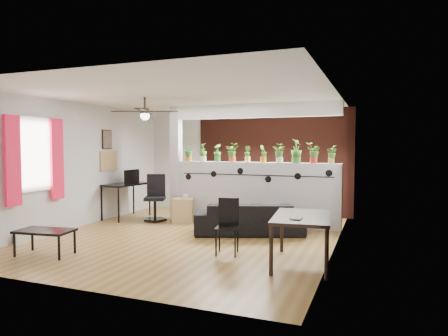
{
  "coord_description": "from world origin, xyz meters",
  "views": [
    {
      "loc": [
        3.25,
        -6.71,
        1.71
      ],
      "look_at": [
        0.43,
        0.6,
        1.27
      ],
      "focal_mm": 32.0,
      "sensor_mm": 36.0,
      "label": 1
    }
  ],
  "objects_px": {
    "potted_plant_4": "(248,153)",
    "dining_table": "(302,221)",
    "ceiling_fan": "(145,113)",
    "potted_plant_5": "(263,153)",
    "potted_plant_6": "(280,152)",
    "coffee_table": "(45,232)",
    "potted_plant_0": "(189,152)",
    "sofa": "(249,219)",
    "potted_plant_8": "(314,152)",
    "cube_shelf": "(183,210)",
    "computer_desk": "(126,187)",
    "potted_plant_9": "(331,154)",
    "cup": "(185,196)",
    "potted_plant_3": "(232,152)",
    "potted_plant_7": "(296,150)",
    "potted_plant_1": "(203,152)",
    "potted_plant_2": "(217,152)",
    "folding_chair": "(228,221)"
  },
  "relations": [
    {
      "from": "potted_plant_4",
      "to": "dining_table",
      "type": "xyz_separation_m",
      "value": [
        1.63,
        -2.53,
        -0.91
      ]
    },
    {
      "from": "ceiling_fan",
      "to": "potted_plant_5",
      "type": "relative_size",
      "value": 3.25
    },
    {
      "from": "potted_plant_6",
      "to": "coffee_table",
      "type": "bearing_deg",
      "value": -129.58
    },
    {
      "from": "potted_plant_0",
      "to": "sofa",
      "type": "height_order",
      "value": "potted_plant_0"
    },
    {
      "from": "potted_plant_6",
      "to": "potted_plant_5",
      "type": "bearing_deg",
      "value": -180.0
    },
    {
      "from": "potted_plant_4",
      "to": "potted_plant_5",
      "type": "xyz_separation_m",
      "value": [
        0.35,
        -0.0,
        0.01
      ]
    },
    {
      "from": "potted_plant_4",
      "to": "potted_plant_8",
      "type": "height_order",
      "value": "potted_plant_8"
    },
    {
      "from": "cube_shelf",
      "to": "computer_desk",
      "type": "height_order",
      "value": "computer_desk"
    },
    {
      "from": "potted_plant_5",
      "to": "potted_plant_9",
      "type": "xyz_separation_m",
      "value": [
        1.4,
        0.0,
        -0.0
      ]
    },
    {
      "from": "cube_shelf",
      "to": "potted_plant_6",
      "type": "bearing_deg",
      "value": -9.61
    },
    {
      "from": "cup",
      "to": "potted_plant_3",
      "type": "bearing_deg",
      "value": 18.97
    },
    {
      "from": "potted_plant_7",
      "to": "sofa",
      "type": "relative_size",
      "value": 0.25
    },
    {
      "from": "ceiling_fan",
      "to": "potted_plant_5",
      "type": "distance_m",
      "value": 2.64
    },
    {
      "from": "potted_plant_0",
      "to": "potted_plant_4",
      "type": "relative_size",
      "value": 1.11
    },
    {
      "from": "computer_desk",
      "to": "sofa",
      "type": "bearing_deg",
      "value": -9.67
    },
    {
      "from": "potted_plant_7",
      "to": "potted_plant_9",
      "type": "bearing_deg",
      "value": 0.0
    },
    {
      "from": "cup",
      "to": "potted_plant_0",
      "type": "bearing_deg",
      "value": 100.68
    },
    {
      "from": "potted_plant_6",
      "to": "potted_plant_8",
      "type": "xyz_separation_m",
      "value": [
        0.7,
        -0.0,
        0.01
      ]
    },
    {
      "from": "potted_plant_3",
      "to": "potted_plant_1",
      "type": "bearing_deg",
      "value": 180.0
    },
    {
      "from": "potted_plant_2",
      "to": "cube_shelf",
      "type": "bearing_deg",
      "value": -153.7
    },
    {
      "from": "potted_plant_8",
      "to": "potted_plant_4",
      "type": "bearing_deg",
      "value": 180.0
    },
    {
      "from": "folding_chair",
      "to": "potted_plant_2",
      "type": "bearing_deg",
      "value": 115.71
    },
    {
      "from": "potted_plant_3",
      "to": "folding_chair",
      "type": "relative_size",
      "value": 0.48
    },
    {
      "from": "potted_plant_7",
      "to": "potted_plant_0",
      "type": "bearing_deg",
      "value": -180.0
    },
    {
      "from": "potted_plant_2",
      "to": "potted_plant_6",
      "type": "relative_size",
      "value": 0.95
    },
    {
      "from": "potted_plant_5",
      "to": "folding_chair",
      "type": "relative_size",
      "value": 0.42
    },
    {
      "from": "potted_plant_4",
      "to": "sofa",
      "type": "bearing_deg",
      "value": -70.05
    },
    {
      "from": "potted_plant_0",
      "to": "potted_plant_6",
      "type": "relative_size",
      "value": 0.98
    },
    {
      "from": "folding_chair",
      "to": "coffee_table",
      "type": "xyz_separation_m",
      "value": [
        -2.61,
        -1.15,
        -0.16
      ]
    },
    {
      "from": "potted_plant_8",
      "to": "folding_chair",
      "type": "distance_m",
      "value": 2.75
    },
    {
      "from": "potted_plant_6",
      "to": "potted_plant_8",
      "type": "height_order",
      "value": "potted_plant_8"
    },
    {
      "from": "potted_plant_4",
      "to": "potted_plant_6",
      "type": "height_order",
      "value": "potted_plant_6"
    },
    {
      "from": "potted_plant_1",
      "to": "potted_plant_7",
      "type": "height_order",
      "value": "potted_plant_7"
    },
    {
      "from": "potted_plant_0",
      "to": "sofa",
      "type": "distance_m",
      "value": 2.32
    },
    {
      "from": "potted_plant_3",
      "to": "coffee_table",
      "type": "bearing_deg",
      "value": -117.71
    },
    {
      "from": "sofa",
      "to": "computer_desk",
      "type": "height_order",
      "value": "computer_desk"
    },
    {
      "from": "potted_plant_2",
      "to": "potted_plant_5",
      "type": "distance_m",
      "value": 1.05
    },
    {
      "from": "potted_plant_1",
      "to": "computer_desk",
      "type": "relative_size",
      "value": 0.34
    },
    {
      "from": "computer_desk",
      "to": "coffee_table",
      "type": "bearing_deg",
      "value": -77.67
    },
    {
      "from": "potted_plant_7",
      "to": "cup",
      "type": "distance_m",
      "value": 2.62
    },
    {
      "from": "dining_table",
      "to": "folding_chair",
      "type": "distance_m",
      "value": 1.22
    },
    {
      "from": "potted_plant_9",
      "to": "cube_shelf",
      "type": "distance_m",
      "value": 3.41
    },
    {
      "from": "coffee_table",
      "to": "dining_table",
      "type": "bearing_deg",
      "value": 14.13
    },
    {
      "from": "potted_plant_7",
      "to": "sofa",
      "type": "xyz_separation_m",
      "value": [
        -0.73,
        -0.88,
        -1.32
      ]
    },
    {
      "from": "potted_plant_2",
      "to": "potted_plant_1",
      "type": "bearing_deg",
      "value": 180.0
    },
    {
      "from": "potted_plant_2",
      "to": "sofa",
      "type": "distance_m",
      "value": 1.85
    },
    {
      "from": "potted_plant_5",
      "to": "potted_plant_7",
      "type": "height_order",
      "value": "potted_plant_7"
    },
    {
      "from": "potted_plant_5",
      "to": "computer_desk",
      "type": "relative_size",
      "value": 0.3
    },
    {
      "from": "potted_plant_9",
      "to": "potted_plant_3",
      "type": "bearing_deg",
      "value": -180.0
    },
    {
      "from": "potted_plant_0",
      "to": "sofa",
      "type": "bearing_deg",
      "value": -27.14
    }
  ]
}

